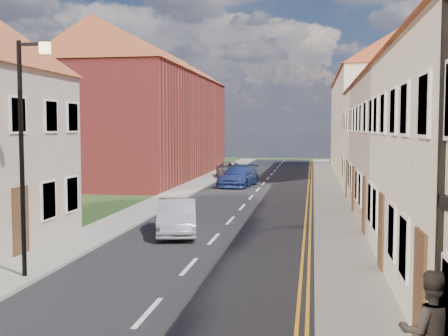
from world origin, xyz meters
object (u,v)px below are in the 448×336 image
car_far (238,176)px  pedestrian_right (430,333)px  car_distant (230,170)px  lamppost (25,143)px  car_mid (177,217)px

car_far → pedestrian_right: size_ratio=2.63×
car_far → car_distant: car_far is taller
lamppost → pedestrian_right: (8.91, -5.13, -2.51)m
lamppost → car_distant: lamppost is taller
car_mid → car_far: car_far is taller
car_far → car_distant: (-1.44, 6.07, -0.07)m
lamppost → car_far: (2.31, 23.93, -2.84)m
car_mid → lamppost: bearing=-122.1°
car_mid → car_distant: car_mid is taller
lamppost → car_far: lamppost is taller
lamppost → car_far: bearing=84.5°
pedestrian_right → car_far: bearing=-78.1°
lamppost → car_distant: 30.15m
lamppost → pedestrian_right: 10.59m
car_far → lamppost: bearing=-87.5°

